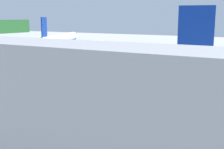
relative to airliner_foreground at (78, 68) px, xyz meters
name	(u,v)px	position (x,y,z in m)	size (l,w,h in m)	color
ground	(26,66)	(12.44, 23.62, -3.49)	(240.00, 320.00, 0.20)	#A8A8A3
terminal_building	(64,131)	(-22.11, -15.61, 1.23)	(4.00, 45.20, 9.24)	#99999E
airliner_foreground	(78,68)	(0.00, 0.00, 0.00)	(34.30, 41.13, 11.90)	silver
airliner_mid_apron	(60,39)	(45.60, 41.61, -0.40)	(35.21, 29.58, 10.49)	silver
service_truck_fuel	(200,73)	(16.59, -13.30, -2.20)	(5.99, 2.79, 2.50)	silver
service_truck_baggage	(184,106)	(-4.02, -16.69, -1.99)	(6.39, 4.01, 2.40)	#2659A5
service_truck_catering	(207,81)	(8.56, -16.25, -1.83)	(5.60, 5.02, 2.83)	white
crew_marshaller	(167,82)	(7.72, -10.64, -2.37)	(0.43, 0.56, 1.73)	#191E33
crew_loader_left	(16,95)	(-8.89, 2.94, -2.42)	(0.59, 0.39, 1.65)	#191E33
crew_loader_right	(115,121)	(-10.77, -12.25, -2.42)	(0.24, 0.63, 1.65)	#191E33
apron_guide_line	(91,100)	(-3.27, -4.45, -3.39)	(0.30, 60.00, 0.01)	yellow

